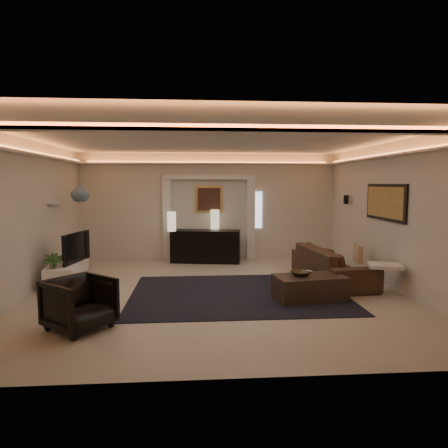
{
  "coord_description": "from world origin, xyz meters",
  "views": [
    {
      "loc": [
        -0.42,
        -7.59,
        2.08
      ],
      "look_at": [
        0.2,
        0.6,
        1.25
      ],
      "focal_mm": 32.25,
      "sensor_mm": 36.0,
      "label": 1
    }
  ],
  "objects": [
    {
      "name": "floor",
      "position": [
        0.0,
        0.0,
        0.0
      ],
      "size": [
        7.0,
        7.0,
        0.0
      ],
      "primitive_type": "plane",
      "color": "#A29883",
      "rests_on": "ground"
    },
    {
      "name": "ceiling",
      "position": [
        0.0,
        0.0,
        2.9
      ],
      "size": [
        7.0,
        7.0,
        0.0
      ],
      "primitive_type": "plane",
      "rotation": [
        3.14,
        0.0,
        0.0
      ],
      "color": "white",
      "rests_on": "ground"
    },
    {
      "name": "wall_back",
      "position": [
        0.0,
        3.5,
        1.45
      ],
      "size": [
        7.0,
        0.0,
        7.0
      ],
      "primitive_type": "plane",
      "rotation": [
        1.57,
        0.0,
        0.0
      ],
      "color": "beige",
      "rests_on": "ground"
    },
    {
      "name": "wall_front",
      "position": [
        0.0,
        -3.5,
        1.45
      ],
      "size": [
        7.0,
        0.0,
        7.0
      ],
      "primitive_type": "plane",
      "rotation": [
        -1.57,
        0.0,
        0.0
      ],
      "color": "beige",
      "rests_on": "ground"
    },
    {
      "name": "wall_left",
      "position": [
        -3.5,
        0.0,
        1.45
      ],
      "size": [
        0.0,
        7.0,
        7.0
      ],
      "primitive_type": "plane",
      "rotation": [
        1.57,
        0.0,
        1.57
      ],
      "color": "beige",
      "rests_on": "ground"
    },
    {
      "name": "wall_right",
      "position": [
        3.5,
        0.0,
        1.45
      ],
      "size": [
        0.0,
        7.0,
        7.0
      ],
      "primitive_type": "plane",
      "rotation": [
        1.57,
        0.0,
        -1.57
      ],
      "color": "beige",
      "rests_on": "ground"
    },
    {
      "name": "cove_soffit",
      "position": [
        0.0,
        0.0,
        2.62
      ],
      "size": [
        7.0,
        7.0,
        0.04
      ],
      "primitive_type": "cube",
      "color": "silver",
      "rests_on": "ceiling"
    },
    {
      "name": "daylight_slit",
      "position": [
        1.35,
        3.48,
        1.35
      ],
      "size": [
        0.25,
        0.03,
        1.0
      ],
      "primitive_type": "cube",
      "color": "white",
      "rests_on": "wall_back"
    },
    {
      "name": "area_rug",
      "position": [
        0.4,
        -0.2,
        0.01
      ],
      "size": [
        4.0,
        3.0,
        0.01
      ],
      "primitive_type": "cube",
      "color": "black",
      "rests_on": "ground"
    },
    {
      "name": "pilaster_left",
      "position": [
        -1.15,
        3.4,
        1.1
      ],
      "size": [
        0.22,
        0.2,
        2.2
      ],
      "primitive_type": "cube",
      "color": "silver",
      "rests_on": "ground"
    },
    {
      "name": "pilaster_right",
      "position": [
        1.15,
        3.4,
        1.1
      ],
      "size": [
        0.22,
        0.2,
        2.2
      ],
      "primitive_type": "cube",
      "color": "silver",
      "rests_on": "ground"
    },
    {
      "name": "alcove_header",
      "position": [
        0.0,
        3.4,
        2.25
      ],
      "size": [
        2.52,
        0.2,
        0.12
      ],
      "primitive_type": "cube",
      "color": "silver",
      "rests_on": "wall_back"
    },
    {
      "name": "painting_frame",
      "position": [
        0.0,
        3.47,
        1.65
      ],
      "size": [
        0.74,
        0.04,
        0.74
      ],
      "primitive_type": "cube",
      "color": "tan",
      "rests_on": "wall_back"
    },
    {
      "name": "painting_canvas",
      "position": [
        0.0,
        3.44,
        1.65
      ],
      "size": [
        0.62,
        0.02,
        0.62
      ],
      "primitive_type": "cube",
      "color": "#4C2D1E",
      "rests_on": "wall_back"
    },
    {
      "name": "art_panel_frame",
      "position": [
        3.47,
        0.3,
        1.7
      ],
      "size": [
        0.04,
        1.64,
        0.74
      ],
      "primitive_type": "cube",
      "color": "black",
      "rests_on": "wall_right"
    },
    {
      "name": "art_panel_gold",
      "position": [
        3.44,
        0.3,
        1.7
      ],
      "size": [
        0.02,
        1.5,
        0.62
      ],
      "primitive_type": "cube",
      "color": "tan",
      "rests_on": "wall_right"
    },
    {
      "name": "wall_sconce",
      "position": [
        3.38,
        2.2,
        1.68
      ],
      "size": [
        0.12,
        0.12,
        0.22
      ],
      "primitive_type": "cylinder",
      "color": "black",
      "rests_on": "wall_right"
    },
    {
      "name": "wall_niche",
      "position": [
        -3.44,
        1.4,
        1.65
      ],
      "size": [
        0.1,
        0.55,
        0.04
      ],
      "primitive_type": "cube",
      "color": "silver",
      "rests_on": "wall_left"
    },
    {
      "name": "console",
      "position": [
        -0.11,
        2.94,
        0.4
      ],
      "size": [
        1.87,
        0.85,
        0.9
      ],
      "primitive_type": "cube",
      "rotation": [
        0.0,
        0.0,
        -0.17
      ],
      "color": "black",
      "rests_on": "ground"
    },
    {
      "name": "lamp_left",
      "position": [
        -0.99,
        2.81,
        1.09
      ],
      "size": [
        0.25,
        0.25,
        0.5
      ],
      "primitive_type": "cylinder",
      "rotation": [
        0.0,
        0.0,
        -0.11
      ],
      "color": "beige",
      "rests_on": "console"
    },
    {
      "name": "lamp_right",
      "position": [
        0.15,
        3.22,
        1.09
      ],
      "size": [
        0.29,
        0.29,
        0.52
      ],
      "primitive_type": "cylinder",
      "rotation": [
        0.0,
        0.0,
        -0.29
      ],
      "color": "beige",
      "rests_on": "console"
    },
    {
      "name": "media_ledge",
      "position": [
        -3.15,
        1.23,
        0.23
      ],
      "size": [
        0.83,
        2.3,
        0.42
      ],
      "primitive_type": "cube",
      "rotation": [
        0.0,
        0.0,
        0.12
      ],
      "color": "white",
      "rests_on": "ground"
    },
    {
      "name": "tv",
      "position": [
        -2.97,
        0.92,
        0.77
      ],
      "size": [
        1.1,
        0.35,
        0.63
      ],
      "primitive_type": "imported",
      "rotation": [
        0.0,
        0.0,
        1.38
      ],
      "color": "black",
      "rests_on": "media_ledge"
    },
    {
      "name": "figurine",
      "position": [
        -3.06,
        2.36,
        0.64
      ],
      "size": [
        0.15,
        0.15,
        0.33
      ],
      "primitive_type": "cylinder",
      "rotation": [
        0.0,
        0.0,
        0.31
      ],
      "color": "black",
      "rests_on": "media_ledge"
    },
    {
      "name": "ginger_jar",
      "position": [
        -3.0,
        1.8,
        1.88
      ],
      "size": [
        0.51,
        0.51,
        0.43
      ],
      "primitive_type": "imported",
      "rotation": [
        0.0,
        0.0,
        0.29
      ],
      "color": "slate",
      "rests_on": "wall_niche"
    },
    {
      "name": "plant",
      "position": [
        -3.15,
        0.32,
        0.36
      ],
      "size": [
        0.53,
        0.53,
        0.72
      ],
      "primitive_type": "imported",
      "rotation": [
        0.0,
        0.0,
        0.4
      ],
      "color": "#2C5524",
      "rests_on": "ground"
    },
    {
      "name": "sofa",
      "position": [
        2.52,
        0.67,
        0.36
      ],
      "size": [
        2.53,
        1.17,
        0.72
      ],
      "primitive_type": "imported",
      "rotation": [
        0.0,
        0.0,
        1.66
      ],
      "color": "#50311A",
      "rests_on": "ground"
    },
    {
      "name": "throw_blanket",
      "position": [
        3.14,
        -0.46,
        0.55
      ],
      "size": [
        0.7,
        0.63,
        0.06
      ],
      "primitive_type": "cube",
      "rotation": [
        0.0,
        0.0,
        -0.29
      ],
      "color": "silver",
      "rests_on": "sofa"
    },
    {
      "name": "throw_pillow",
      "position": [
        3.15,
        0.81,
        0.55
      ],
      "size": [
        0.16,
        0.39,
        0.38
      ],
      "primitive_type": "cube",
      "rotation": [
        0.0,
        0.0,
        -0.14
      ],
      "color": "tan",
      "rests_on": "sofa"
    },
    {
      "name": "coffee_table",
      "position": [
        1.65,
        -0.66,
        0.2
      ],
      "size": [
        1.31,
        0.84,
        0.46
      ],
      "primitive_type": "cube",
      "rotation": [
        0.0,
        0.0,
        0.15
      ],
      "color": "black",
      "rests_on": "ground"
    },
    {
      "name": "bowl",
      "position": [
        1.48,
        -0.64,
        0.45
      ],
      "size": [
        0.44,
        0.44,
        0.08
      ],
      "primitive_type": "imported",
      "rotation": [
        0.0,
        0.0,
        0.41
      ],
      "color": "#392D1C",
      "rests_on": "coffee_table"
    },
    {
      "name": "magazine",
      "position": [
        1.64,
        -0.39,
        0.42
      ],
      "size": [
        0.26,
        0.21,
        0.03
      ],
      "primitive_type": "cube",
      "rotation": [
        0.0,
        0.0,
        0.25
      ],
      "color": "beige",
      "rests_on": "coffee_table"
    },
    {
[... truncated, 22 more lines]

